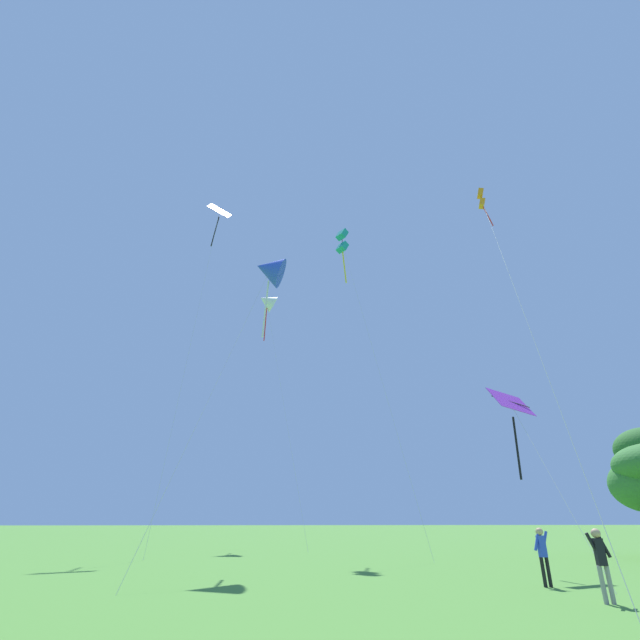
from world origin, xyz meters
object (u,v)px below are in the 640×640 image
(kite_purple_streamer, at_px, (513,416))
(kite_teal_box, at_px, (342,243))
(kite_red_high, at_px, (217,222))
(kite_blue_delta, at_px, (269,270))
(person_near_tree, at_px, (601,558))
(kite_orange_box, at_px, (482,202))
(person_far_back, at_px, (542,551))
(kite_white_distant, at_px, (267,302))

(kite_purple_streamer, height_order, kite_teal_box, kite_teal_box)
(kite_red_high, bearing_deg, kite_blue_delta, -67.00)
(kite_blue_delta, distance_m, person_near_tree, 20.66)
(kite_blue_delta, bearing_deg, kite_orange_box, -34.53)
(kite_blue_delta, bearing_deg, person_far_back, -46.05)
(kite_blue_delta, distance_m, kite_teal_box, 12.40)
(kite_purple_streamer, xyz_separation_m, kite_red_high, (-15.88, 18.27, 21.33))
(kite_orange_box, relative_size, kite_blue_delta, 1.00)
(kite_blue_delta, height_order, person_near_tree, kite_blue_delta)
(person_near_tree, bearing_deg, kite_orange_box, 75.77)
(kite_red_high, relative_size, person_far_back, 18.59)
(kite_purple_streamer, bearing_deg, kite_teal_box, 109.62)
(kite_blue_delta, distance_m, kite_red_high, 18.19)
(kite_orange_box, relative_size, person_near_tree, 10.13)
(kite_blue_delta, relative_size, person_far_back, 10.28)
(kite_orange_box, bearing_deg, kite_purple_streamer, 69.78)
(kite_purple_streamer, height_order, kite_white_distant, kite_white_distant)
(kite_red_high, distance_m, person_near_tree, 38.71)
(kite_orange_box, bearing_deg, kite_white_distant, 114.08)
(kite_red_high, bearing_deg, kite_teal_box, -22.10)
(kite_purple_streamer, bearing_deg, kite_blue_delta, 152.02)
(kite_orange_box, xyz_separation_m, person_near_tree, (-1.34, -5.30, -14.55))
(kite_teal_box, height_order, person_far_back, kite_teal_box)
(kite_orange_box, relative_size, kite_purple_streamer, 2.32)
(person_far_back, bearing_deg, kite_orange_box, 63.10)
(kite_blue_delta, xyz_separation_m, kite_purple_streamer, (10.49, -5.58, -9.47))
(kite_purple_streamer, xyz_separation_m, person_far_back, (-1.65, -3.60, -4.80))
(kite_blue_delta, distance_m, kite_purple_streamer, 15.20)
(kite_orange_box, relative_size, kite_white_distant, 0.74)
(kite_orange_box, bearing_deg, kite_teal_box, 106.36)
(kite_red_high, height_order, person_far_back, kite_red_high)
(kite_orange_box, xyz_separation_m, kite_blue_delta, (-10.01, 6.89, -0.30))
(kite_blue_delta, bearing_deg, kite_red_high, 113.00)
(kite_blue_delta, relative_size, kite_teal_box, 0.68)
(kite_blue_delta, relative_size, person_near_tree, 10.12)
(kite_orange_box, height_order, kite_purple_streamer, kite_orange_box)
(kite_blue_delta, height_order, kite_white_distant, kite_white_distant)
(kite_teal_box, bearing_deg, person_near_tree, -81.38)
(person_far_back, bearing_deg, kite_white_distant, 109.95)
(kite_purple_streamer, bearing_deg, person_near_tree, -105.45)
(person_far_back, bearing_deg, kite_blue_delta, 133.95)
(kite_teal_box, bearing_deg, kite_purple_streamer, -70.38)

